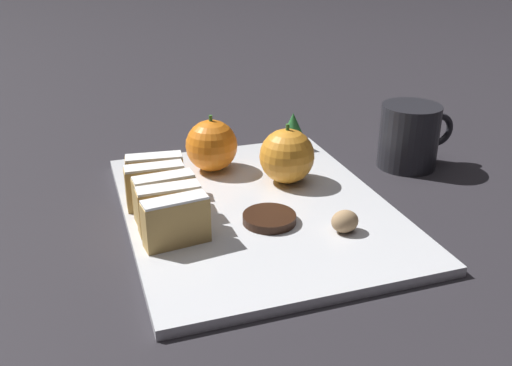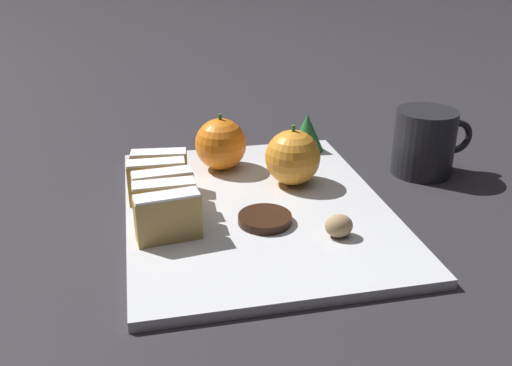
{
  "view_description": "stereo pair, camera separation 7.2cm",
  "coord_description": "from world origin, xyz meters",
  "px_view_note": "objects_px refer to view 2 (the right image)",
  "views": [
    {
      "loc": [
        -0.21,
        -0.62,
        0.34
      ],
      "look_at": [
        0.0,
        0.0,
        0.04
      ],
      "focal_mm": 40.0,
      "sensor_mm": 36.0,
      "label": 1
    },
    {
      "loc": [
        -0.14,
        -0.64,
        0.34
      ],
      "look_at": [
        0.0,
        0.0,
        0.04
      ],
      "focal_mm": 40.0,
      "sensor_mm": 36.0,
      "label": 2
    }
  ],
  "objects_px": {
    "orange_near": "(221,144)",
    "chocolate_cookie": "(265,219)",
    "orange_far": "(293,157)",
    "walnut": "(339,226)",
    "coffee_mug": "(425,142)"
  },
  "relations": [
    {
      "from": "orange_far",
      "to": "coffee_mug",
      "type": "relative_size",
      "value": 0.69
    },
    {
      "from": "orange_far",
      "to": "walnut",
      "type": "bearing_deg",
      "value": -85.4
    },
    {
      "from": "walnut",
      "to": "coffee_mug",
      "type": "relative_size",
      "value": 0.27
    },
    {
      "from": "coffee_mug",
      "to": "orange_near",
      "type": "bearing_deg",
      "value": 169.84
    },
    {
      "from": "orange_far",
      "to": "walnut",
      "type": "xyz_separation_m",
      "value": [
        0.01,
        -0.15,
        -0.02
      ]
    },
    {
      "from": "orange_near",
      "to": "coffee_mug",
      "type": "xyz_separation_m",
      "value": [
        0.29,
        -0.05,
        -0.0
      ]
    },
    {
      "from": "orange_near",
      "to": "coffee_mug",
      "type": "distance_m",
      "value": 0.3
    },
    {
      "from": "orange_near",
      "to": "chocolate_cookie",
      "type": "height_order",
      "value": "orange_near"
    },
    {
      "from": "chocolate_cookie",
      "to": "coffee_mug",
      "type": "height_order",
      "value": "coffee_mug"
    },
    {
      "from": "orange_far",
      "to": "chocolate_cookie",
      "type": "relative_size",
      "value": 1.3
    },
    {
      "from": "walnut",
      "to": "orange_far",
      "type": "bearing_deg",
      "value": 94.6
    },
    {
      "from": "orange_far",
      "to": "walnut",
      "type": "height_order",
      "value": "orange_far"
    },
    {
      "from": "orange_near",
      "to": "orange_far",
      "type": "xyz_separation_m",
      "value": [
        0.09,
        -0.07,
        0.0
      ]
    },
    {
      "from": "orange_near",
      "to": "chocolate_cookie",
      "type": "bearing_deg",
      "value": -82.11
    },
    {
      "from": "chocolate_cookie",
      "to": "walnut",
      "type": "bearing_deg",
      "value": -33.12
    }
  ]
}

